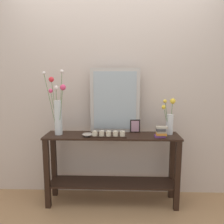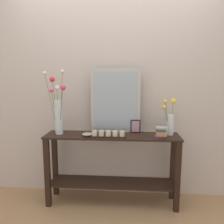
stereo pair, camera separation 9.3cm
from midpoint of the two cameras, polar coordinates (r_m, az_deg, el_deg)
ground_plane at (r=2.85m, az=-1.01°, el=-21.84°), size 7.00×6.00×0.02m
wall_back at (r=2.74m, az=-0.77°, el=6.86°), size 6.40×0.08×2.70m
console_table at (r=2.63m, az=-1.04°, el=-12.30°), size 1.49×0.34×0.81m
mirror_leaning at (r=2.60m, az=-0.29°, el=2.92°), size 0.57×0.03×0.74m
tall_vase_left at (r=2.57m, az=-14.56°, el=0.48°), size 0.27×0.23×0.72m
vase_right at (r=2.60m, az=13.30°, el=-1.86°), size 0.16×0.16×0.40m
candle_tray at (r=2.44m, az=-1.98°, el=-5.68°), size 0.39×0.09×0.07m
picture_frame_small at (r=2.63m, az=4.82°, el=-3.55°), size 0.11×0.01×0.15m
decorative_bowl at (r=2.48m, az=-7.24°, el=-5.62°), size 0.12×0.12×0.04m
book_stack at (r=2.47m, az=11.18°, el=-4.98°), size 0.14×0.10×0.11m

